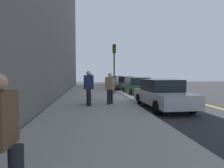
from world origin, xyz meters
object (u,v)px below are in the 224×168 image
pedestrian_brown_coat (0,138)px  pedestrian_burgundy_coat (90,79)px  rolling_suitcase (89,99)px  pedestrian_tan_coat (110,87)px  parked_car_white (117,81)px  traffic_light_pole (114,60)px  parked_car_green (137,86)px  parked_car_silver (162,94)px  parked_car_charcoal (124,83)px  pedestrian_navy_coat (89,87)px

pedestrian_brown_coat → pedestrian_burgundy_coat: (-21.16, 1.09, 0.10)m
rolling_suitcase → pedestrian_tan_coat: bearing=87.4°
parked_car_white → pedestrian_brown_coat: size_ratio=2.82×
pedestrian_brown_coat → traffic_light_pole: size_ratio=0.41×
parked_car_white → pedestrian_brown_coat: bearing=-11.3°
traffic_light_pole → rolling_suitcase: bearing=-20.7°
parked_car_green → pedestrian_brown_coat: 14.10m
parked_car_white → traffic_light_pole: size_ratio=1.14×
parked_car_silver → parked_car_white: bearing=179.6°
parked_car_charcoal → pedestrian_tan_coat: bearing=-14.4°
parked_car_charcoal → parked_car_green: same height
pedestrian_navy_coat → parked_car_silver: bearing=83.4°
parked_car_white → pedestrian_navy_coat: (17.02, -3.93, 0.36)m
pedestrian_tan_coat → parked_car_white: bearing=170.6°
parked_car_green → traffic_light_pole: 2.91m
pedestrian_burgundy_coat → traffic_light_pole: bearing=15.4°
parked_car_silver → traffic_light_pole: traffic_light_pole is taller
parked_car_silver → pedestrian_tan_coat: (-0.78, -2.65, 0.30)m
pedestrian_navy_coat → parked_car_green: bearing=143.9°
pedestrian_tan_coat → traffic_light_pole: bearing=170.4°
pedestrian_burgundy_coat → parked_car_silver: bearing=15.2°
pedestrian_tan_coat → traffic_light_pole: 5.98m
parked_car_charcoal → parked_car_silver: same height
parked_car_silver → pedestrian_brown_coat: 8.76m
parked_car_green → parked_car_charcoal: bearing=-179.4°
parked_car_charcoal → parked_car_green: (5.68, 0.06, -0.00)m
parked_car_silver → pedestrian_brown_coat: size_ratio=2.76×
pedestrian_tan_coat → rolling_suitcase: bearing=-92.6°
rolling_suitcase → parked_car_green: bearing=141.9°
pedestrian_brown_coat → pedestrian_burgundy_coat: bearing=177.1°
pedestrian_tan_coat → parked_car_charcoal: bearing=165.6°
parked_car_green → pedestrian_tan_coat: bearing=-28.9°
parked_car_white → pedestrian_navy_coat: bearing=-13.0°
parked_car_charcoal → pedestrian_navy_coat: pedestrian_navy_coat is taller
rolling_suitcase → parked_car_white: bearing=166.8°
pedestrian_tan_coat → pedestrian_brown_coat: pedestrian_tan_coat is taller
pedestrian_tan_coat → rolling_suitcase: size_ratio=1.84×
parked_car_charcoal → traffic_light_pole: traffic_light_pole is taller
parked_car_silver → pedestrian_navy_coat: pedestrian_navy_coat is taller
pedestrian_navy_coat → pedestrian_tan_coat: (-0.34, 1.16, -0.06)m
parked_car_charcoal → pedestrian_navy_coat: 11.79m
parked_car_charcoal → rolling_suitcase: 11.41m
rolling_suitcase → traffic_light_pole: bearing=159.3°
parked_car_silver → rolling_suitcase: 3.89m
traffic_light_pole → pedestrian_tan_coat: bearing=-9.6°
pedestrian_navy_coat → rolling_suitcase: bearing=177.1°
parked_car_charcoal → parked_car_silver: (11.56, -0.11, 0.00)m
pedestrian_brown_coat → rolling_suitcase: bearing=172.6°
pedestrian_navy_coat → pedestrian_burgundy_coat: (-13.42, 0.05, 0.02)m
parked_car_silver → traffic_light_pole: bearing=-165.1°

